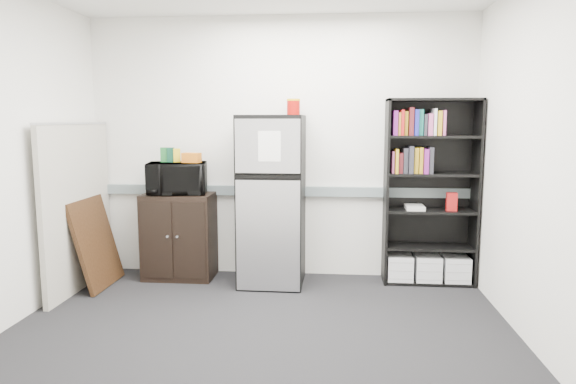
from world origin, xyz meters
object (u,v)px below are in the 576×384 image
Objects in this scene: microwave at (177,178)px; cubicle_partition at (78,207)px; refrigerator at (272,200)px; bookshelf at (430,194)px; cabinet at (179,236)px.

cubicle_partition is at bearing -165.58° from microwave.
refrigerator reaches higher than cubicle_partition.
bookshelf reaches higher than refrigerator.
bookshelf is 3.46m from cubicle_partition.
bookshelf is 1.58m from refrigerator.
cabinet is (-2.56, -0.06, -0.47)m from bookshelf.
cubicle_partition reaches higher than microwave.
bookshelf is 3.17× the size of microwave.
refrigerator is at bearing 10.43° from cubicle_partition.
cubicle_partition is 0.99m from microwave.
bookshelf reaches higher than cabinet.
cubicle_partition is (-3.43, -0.49, -0.10)m from bookshelf.
bookshelf is 2.56m from microwave.
cabinet is (0.87, 0.42, -0.37)m from cubicle_partition.
bookshelf reaches higher than cubicle_partition.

